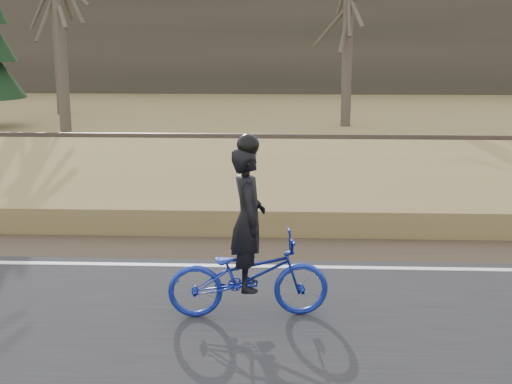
{
  "coord_description": "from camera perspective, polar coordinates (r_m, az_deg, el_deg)",
  "views": [
    {
      "loc": [
        3.58,
        -9.59,
        3.44
      ],
      "look_at": [
        3.13,
        0.5,
        1.1
      ],
      "focal_mm": 50.0,
      "sensor_mm": 36.0,
      "label": 1
    }
  ],
  "objects": [
    {
      "name": "shoulder",
      "position": [
        11.88,
        -15.16,
        -4.17
      ],
      "size": [
        120.0,
        1.6,
        0.04
      ],
      "primitive_type": "cube",
      "color": "#473A2B",
      "rests_on": "ground"
    },
    {
      "name": "treeline_backdrop",
      "position": [
        39.76,
        -2.7,
        12.41
      ],
      "size": [
        120.0,
        4.0,
        6.0
      ],
      "primitive_type": "cube",
      "color": "#383328",
      "rests_on": "ground"
    },
    {
      "name": "railroad",
      "position": [
        18.19,
        -8.87,
        3.68
      ],
      "size": [
        120.0,
        2.4,
        0.29
      ],
      "color": "black",
      "rests_on": "ballast"
    },
    {
      "name": "embankment",
      "position": [
        14.61,
        -11.71,
        0.04
      ],
      "size": [
        120.0,
        5.0,
        0.44
      ],
      "primitive_type": "cube",
      "color": "olive",
      "rests_on": "ground"
    },
    {
      "name": "bare_tree_left",
      "position": [
        29.93,
        -15.69,
        13.35
      ],
      "size": [
        0.36,
        0.36,
        7.68
      ],
      "primitive_type": "cylinder",
      "color": "#4F453A",
      "rests_on": "ground"
    },
    {
      "name": "ballast",
      "position": [
        18.24,
        -8.83,
        2.74
      ],
      "size": [
        120.0,
        3.0,
        0.45
      ],
      "primitive_type": "cube",
      "color": "slate",
      "rests_on": "ground"
    },
    {
      "name": "bare_tree_near_left",
      "position": [
        23.66,
        -15.42,
        12.53
      ],
      "size": [
        0.36,
        0.36,
        6.83
      ],
      "primitive_type": "cylinder",
      "color": "#4F453A",
      "rests_on": "ground"
    },
    {
      "name": "bare_tree_center",
      "position": [
        25.52,
        7.41,
        13.99
      ],
      "size": [
        0.36,
        0.36,
        7.81
      ],
      "primitive_type": "cylinder",
      "color": "#4F453A",
      "rests_on": "ground"
    },
    {
      "name": "cyclist",
      "position": [
        8.46,
        -0.63,
        -5.48
      ],
      "size": [
        1.97,
        0.87,
        2.2
      ],
      "rotation": [
        0.0,
        0.0,
        1.68
      ],
      "color": "navy",
      "rests_on": "road"
    },
    {
      "name": "ground",
      "position": [
        10.8,
        -17.06,
        -6.13
      ],
      "size": [
        120.0,
        120.0,
        0.0
      ],
      "primitive_type": "plane",
      "color": "olive",
      "rests_on": "ground"
    },
    {
      "name": "edge_line",
      "position": [
        10.96,
        -16.74,
        -5.47
      ],
      "size": [
        120.0,
        0.12,
        0.01
      ],
      "primitive_type": "cube",
      "color": "silver",
      "rests_on": "road"
    }
  ]
}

